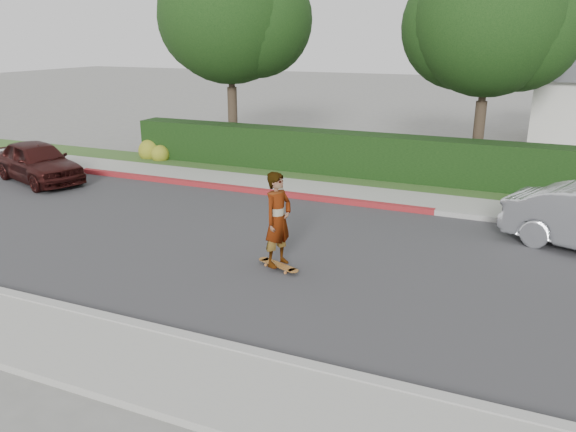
% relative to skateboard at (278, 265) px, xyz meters
% --- Properties ---
extents(ground, '(120.00, 120.00, 0.00)m').
position_rel_skateboard_xyz_m(ground, '(1.32, 0.90, -0.09)').
color(ground, slate).
rests_on(ground, ground).
extents(road, '(60.00, 8.00, 0.01)m').
position_rel_skateboard_xyz_m(road, '(1.32, 0.90, -0.09)').
color(road, '#2D2D30').
rests_on(road, ground).
extents(curb_near, '(60.00, 0.20, 0.15)m').
position_rel_skateboard_xyz_m(curb_near, '(1.32, -3.20, -0.02)').
color(curb_near, '#9E9E99').
rests_on(curb_near, ground).
extents(sidewalk_near, '(60.00, 1.60, 0.12)m').
position_rel_skateboard_xyz_m(sidewalk_near, '(1.32, -4.10, -0.03)').
color(sidewalk_near, gray).
rests_on(sidewalk_near, ground).
extents(curb_far, '(60.00, 0.20, 0.15)m').
position_rel_skateboard_xyz_m(curb_far, '(1.32, 5.00, -0.02)').
color(curb_far, '#9E9E99').
rests_on(curb_far, ground).
extents(curb_red_section, '(12.00, 0.21, 0.15)m').
position_rel_skateboard_xyz_m(curb_red_section, '(-3.68, 5.00, -0.02)').
color(curb_red_section, maroon).
rests_on(curb_red_section, ground).
extents(sidewalk_far, '(60.00, 1.60, 0.12)m').
position_rel_skateboard_xyz_m(sidewalk_far, '(1.32, 5.90, -0.03)').
color(sidewalk_far, gray).
rests_on(sidewalk_far, ground).
extents(planting_strip, '(60.00, 1.60, 0.10)m').
position_rel_skateboard_xyz_m(planting_strip, '(1.32, 7.50, -0.04)').
color(planting_strip, '#2D4C1E').
rests_on(planting_strip, ground).
extents(hedge, '(15.00, 1.00, 1.50)m').
position_rel_skateboard_xyz_m(hedge, '(-1.68, 8.10, 0.66)').
color(hedge, black).
rests_on(hedge, ground).
extents(flowering_shrub, '(1.40, 1.00, 0.90)m').
position_rel_skateboard_xyz_m(flowering_shrub, '(-8.69, 7.64, 0.24)').
color(flowering_shrub, '#2D4C19').
rests_on(flowering_shrub, ground).
extents(tree_left, '(5.99, 5.21, 8.00)m').
position_rel_skateboard_xyz_m(tree_left, '(-6.19, 9.59, 5.17)').
color(tree_left, '#33261C').
rests_on(tree_left, ground).
extents(tree_center, '(5.66, 4.84, 7.44)m').
position_rel_skateboard_xyz_m(tree_center, '(2.81, 10.09, 4.81)').
color(tree_center, '#33261C').
rests_on(tree_center, ground).
extents(skateboard, '(1.07, 0.57, 0.10)m').
position_rel_skateboard_xyz_m(skateboard, '(0.00, 0.00, 0.00)').
color(skateboard, '#B96D33').
rests_on(skateboard, ground).
extents(skateboarder, '(0.63, 0.80, 1.93)m').
position_rel_skateboard_xyz_m(skateboarder, '(0.00, 0.00, 0.98)').
color(skateboarder, white).
rests_on(skateboarder, skateboard).
extents(car_maroon, '(4.22, 2.78, 1.33)m').
position_rel_skateboard_xyz_m(car_maroon, '(-10.15, 3.48, 0.57)').
color(car_maroon, '#341210').
rests_on(car_maroon, ground).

